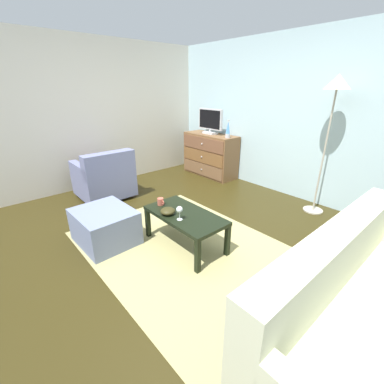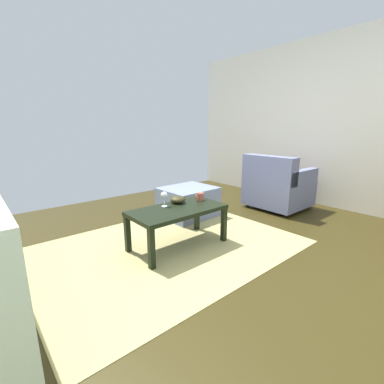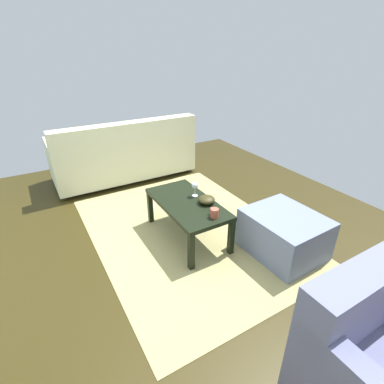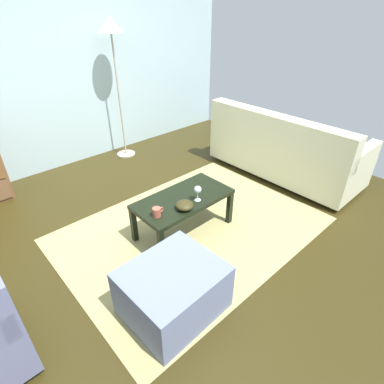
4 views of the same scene
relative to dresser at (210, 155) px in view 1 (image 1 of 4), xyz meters
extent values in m
cube|color=#30280E|center=(1.57, -1.93, -0.45)|extent=(5.69, 4.96, 0.05)
cube|color=#A7C4CB|center=(1.57, 0.31, 0.84)|extent=(5.69, 0.12, 2.53)
cube|color=beige|center=(-1.03, -1.93, 0.84)|extent=(0.12, 4.96, 2.53)
cube|color=tan|center=(1.77, -2.13, -0.42)|extent=(2.60, 1.90, 0.01)
cube|color=brown|center=(0.00, 0.01, 0.00)|extent=(1.18, 0.45, 0.85)
cube|color=brown|center=(0.00, -0.23, -0.26)|extent=(1.12, 0.02, 0.24)
sphere|color=silver|center=(0.00, -0.24, -0.26)|extent=(0.03, 0.03, 0.03)
cube|color=brown|center=(0.00, -0.23, 0.00)|extent=(1.12, 0.02, 0.24)
sphere|color=silver|center=(0.00, -0.24, 0.00)|extent=(0.03, 0.03, 0.03)
cube|color=brown|center=(0.00, -0.23, 0.26)|extent=(1.12, 0.02, 0.24)
sphere|color=silver|center=(0.00, -0.24, 0.26)|extent=(0.03, 0.03, 0.03)
cube|color=silver|center=(-0.05, 0.03, 0.45)|extent=(0.28, 0.18, 0.04)
cylinder|color=silver|center=(-0.05, 0.03, 0.49)|extent=(0.04, 0.04, 0.05)
cube|color=silver|center=(-0.05, 0.03, 0.72)|extent=(0.61, 0.05, 0.40)
cube|color=black|center=(-0.05, 0.00, 0.72)|extent=(0.56, 0.01, 0.35)
cylinder|color=#B7B7BC|center=(0.49, -0.04, 0.47)|extent=(0.09, 0.09, 0.08)
cone|color=#4C8CE5|center=(0.49, -0.04, 0.62)|extent=(0.08, 0.08, 0.22)
cylinder|color=#B7B7BC|center=(0.49, -0.04, 0.74)|extent=(0.04, 0.04, 0.03)
cube|color=black|center=(1.23, -1.86, -0.24)|extent=(0.05, 0.05, 0.37)
cube|color=black|center=(2.15, -1.86, -0.24)|extent=(0.05, 0.05, 0.37)
cube|color=black|center=(1.23, -2.30, -0.24)|extent=(0.05, 0.05, 0.37)
cube|color=black|center=(2.15, -2.30, -0.24)|extent=(0.05, 0.05, 0.37)
cube|color=black|center=(1.69, -2.08, -0.03)|extent=(0.97, 0.50, 0.04)
cylinder|color=silver|center=(1.76, -2.22, -0.01)|extent=(0.06, 0.06, 0.00)
cylinder|color=silver|center=(1.76, -2.22, 0.04)|extent=(0.01, 0.01, 0.09)
sphere|color=silver|center=(1.76, -2.22, 0.11)|extent=(0.07, 0.07, 0.07)
cylinder|color=#AB513F|center=(1.31, -2.16, 0.03)|extent=(0.08, 0.08, 0.08)
torus|color=#AB513F|center=(1.36, -2.16, 0.04)|extent=(0.05, 0.01, 0.05)
ellipsoid|color=#302C13|center=(1.57, -2.24, 0.03)|extent=(0.17, 0.17, 0.07)
cylinder|color=#332319|center=(3.22, -1.12, -0.40)|extent=(0.05, 0.05, 0.05)
cube|color=beige|center=(3.57, -2.04, -0.17)|extent=(0.85, 2.01, 0.41)
cube|color=beige|center=(3.24, -2.04, 0.25)|extent=(0.20, 2.01, 0.43)
cylinder|color=#332319|center=(-0.64, -1.85, -0.40)|extent=(0.05, 0.05, 0.05)
cylinder|color=#332319|center=(-0.64, -2.50, -0.40)|extent=(0.05, 0.05, 0.05)
cylinder|color=#332319|center=(0.00, -1.85, -0.40)|extent=(0.05, 0.05, 0.05)
cylinder|color=#332319|center=(0.00, -2.50, -0.40)|extent=(0.05, 0.05, 0.05)
cube|color=slate|center=(-0.32, -2.17, -0.19)|extent=(0.80, 0.80, 0.37)
cube|color=slate|center=(-0.02, -2.17, 0.19)|extent=(0.20, 0.80, 0.39)
cube|color=slate|center=(-0.32, -1.83, 0.10)|extent=(0.76, 0.12, 0.20)
cube|color=slate|center=(-0.32, -2.52, 0.10)|extent=(0.76, 0.12, 0.20)
cylinder|color=#97463D|center=(-0.57, -2.23, 0.08)|extent=(0.16, 0.40, 0.16)
cube|color=slate|center=(1.00, -2.75, -0.22)|extent=(0.72, 0.62, 0.41)
cylinder|color=#A59E8C|center=(2.27, -0.05, -0.42)|extent=(0.28, 0.28, 0.02)
cylinder|color=#A59E8C|center=(2.27, -0.05, 0.44)|extent=(0.02, 0.02, 1.69)
cone|color=beige|center=(2.27, -0.05, 1.38)|extent=(0.32, 0.32, 0.18)
camera|label=1|loc=(3.71, -3.74, 1.33)|focal=24.20mm
camera|label=2|loc=(3.24, -0.04, 0.79)|focal=24.73mm
camera|label=3|loc=(-0.55, -0.83, 1.41)|focal=27.42mm
camera|label=4|loc=(0.06, -3.98, 1.61)|focal=28.46mm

